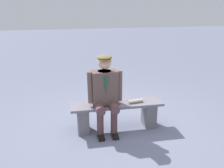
# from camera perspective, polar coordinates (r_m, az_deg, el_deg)

# --- Properties ---
(ground_plane) EXTENTS (30.00, 30.00, 0.00)m
(ground_plane) POSITION_cam_1_polar(r_m,az_deg,el_deg) (4.53, 1.04, -9.87)
(ground_plane) COLOR slate
(bench) EXTENTS (1.58, 0.38, 0.48)m
(bench) POSITION_cam_1_polar(r_m,az_deg,el_deg) (4.39, 1.07, -6.52)
(bench) COLOR slate
(bench) RESTS_ON ground
(seated_man) EXTENTS (0.59, 0.53, 1.32)m
(seated_man) POSITION_cam_1_polar(r_m,az_deg,el_deg) (4.14, -1.55, -1.65)
(seated_man) COLOR brown
(seated_man) RESTS_ON ground
(rolled_magazine) EXTENTS (0.27, 0.10, 0.06)m
(rolled_magazine) POSITION_cam_1_polar(r_m,az_deg,el_deg) (4.34, 5.33, -3.90)
(rolled_magazine) COLOR beige
(rolled_magazine) RESTS_ON bench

